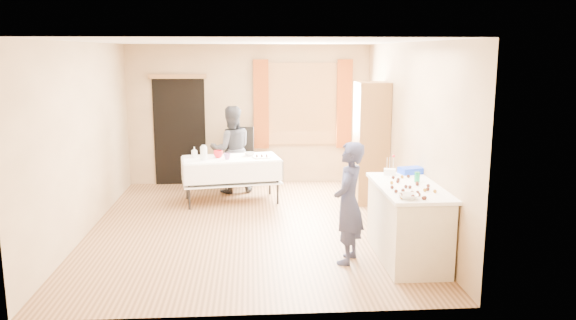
{
  "coord_description": "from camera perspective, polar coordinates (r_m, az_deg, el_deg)",
  "views": [
    {
      "loc": [
        0.02,
        -7.74,
        2.48
      ],
      "look_at": [
        0.54,
        0.0,
        0.97
      ],
      "focal_mm": 35.0,
      "sensor_mm": 36.0,
      "label": 1
    }
  ],
  "objects": [
    {
      "name": "door_lintel",
      "position": [
        10.54,
        -11.17,
        8.33
      ],
      "size": [
        1.05,
        0.06,
        0.08
      ],
      "primitive_type": "cube",
      "color": "olive",
      "rests_on": "wall_back"
    },
    {
      "name": "soda_can",
      "position": [
        7.01,
        12.98,
        -1.69
      ],
      "size": [
        0.07,
        0.07,
        0.12
      ],
      "primitive_type": "cylinder",
      "rotation": [
        0.0,
        0.0,
        -0.07
      ],
      "color": "#178F56",
      "rests_on": "counter"
    },
    {
      "name": "woman",
      "position": [
        9.94,
        -5.78,
        1.07
      ],
      "size": [
        0.97,
        0.86,
        1.54
      ],
      "primitive_type": "imported",
      "rotation": [
        0.0,
        0.0,
        3.33
      ],
      "color": "black",
      "rests_on": "floor"
    },
    {
      "name": "chair",
      "position": [
        10.27,
        -4.96,
        -1.08
      ],
      "size": [
        0.56,
        0.56,
        1.12
      ],
      "rotation": [
        0.0,
        0.0,
        -0.24
      ],
      "color": "black",
      "rests_on": "floor"
    },
    {
      "name": "cabinet",
      "position": [
        9.3,
        8.42,
        1.72
      ],
      "size": [
        0.5,
        0.6,
        1.99
      ],
      "primitive_type": "cube",
      "color": "olive",
      "rests_on": "floor"
    },
    {
      "name": "curtain_left",
      "position": [
        10.46,
        -2.75,
        5.65
      ],
      "size": [
        0.28,
        0.06,
        1.65
      ],
      "primitive_type": "cube",
      "color": "#934115",
      "rests_on": "wall_back"
    },
    {
      "name": "party_table",
      "position": [
        9.36,
        -5.78,
        -1.58
      ],
      "size": [
        1.7,
        1.06,
        0.75
      ],
      "rotation": [
        0.0,
        0.0,
        0.16
      ],
      "color": "black",
      "rests_on": "floor"
    },
    {
      "name": "pastry_tray",
      "position": [
        9.23,
        -2.67,
        0.28
      ],
      "size": [
        0.32,
        0.27,
        0.02
      ],
      "primitive_type": "cube",
      "rotation": [
        0.0,
        0.0,
        0.28
      ],
      "color": "white",
      "rests_on": "party_table"
    },
    {
      "name": "bottle",
      "position": [
        9.38,
        -9.5,
        0.8
      ],
      "size": [
        0.14,
        0.14,
        0.18
      ],
      "primitive_type": "imported",
      "rotation": [
        0.0,
        0.0,
        0.4
      ],
      "color": "white",
      "rests_on": "party_table"
    },
    {
      "name": "cup_red",
      "position": [
        9.3,
        -7.1,
        0.59
      ],
      "size": [
        0.25,
        0.25,
        0.12
      ],
      "primitive_type": "imported",
      "rotation": [
        0.0,
        0.0,
        0.36
      ],
      "color": "red",
      "rests_on": "party_table"
    },
    {
      "name": "wall_right",
      "position": [
        8.15,
        12.16,
        2.45
      ],
      "size": [
        0.02,
        5.5,
        2.6
      ],
      "primitive_type": "cube",
      "color": "tan",
      "rests_on": "floor"
    },
    {
      "name": "window_pane",
      "position": [
        10.54,
        1.51,
        5.7
      ],
      "size": [
        1.2,
        0.02,
        1.4
      ],
      "primitive_type": "cube",
      "color": "white",
      "rests_on": "wall_back"
    },
    {
      "name": "blue_basket",
      "position": [
        7.48,
        12.4,
        -1.04
      ],
      "size": [
        0.34,
        0.27,
        0.08
      ],
      "primitive_type": "cube",
      "rotation": [
        0.0,
        0.0,
        0.24
      ],
      "color": "#1741F4",
      "rests_on": "counter"
    },
    {
      "name": "pitcher",
      "position": [
        9.12,
        -8.55,
        0.67
      ],
      "size": [
        0.13,
        0.13,
        0.22
      ],
      "primitive_type": "cylinder",
      "rotation": [
        0.0,
        0.0,
        0.23
      ],
      "color": "silver",
      "rests_on": "party_table"
    },
    {
      "name": "mixing_bowl",
      "position": [
        6.21,
        12.13,
        -3.63
      ],
      "size": [
        0.29,
        0.29,
        0.05
      ],
      "primitive_type": "imported",
      "rotation": [
        0.0,
        0.0,
        -0.17
      ],
      "color": "white",
      "rests_on": "counter"
    },
    {
      "name": "girl",
      "position": [
        6.64,
        6.18,
        -4.36
      ],
      "size": [
        0.78,
        0.73,
        1.45
      ],
      "primitive_type": "imported",
      "rotation": [
        0.0,
        0.0,
        -1.97
      ],
      "color": "#23274A",
      "rests_on": "floor"
    },
    {
      "name": "curtain_right",
      "position": [
        10.61,
        5.74,
        5.68
      ],
      "size": [
        0.28,
        0.06,
        1.65
      ],
      "primitive_type": "cube",
      "color": "#934115",
      "rests_on": "wall_back"
    },
    {
      "name": "wall_front",
      "position": [
        5.12,
        -3.99,
        -2.34
      ],
      "size": [
        4.5,
        0.02,
        2.6
      ],
      "primitive_type": "cube",
      "color": "tan",
      "rests_on": "floor"
    },
    {
      "name": "small_bowl",
      "position": [
        9.44,
        -3.92,
        0.61
      ],
      "size": [
        0.32,
        0.32,
        0.05
      ],
      "primitive_type": "imported",
      "rotation": [
        0.0,
        0.0,
        0.51
      ],
      "color": "white",
      "rests_on": "party_table"
    },
    {
      "name": "cup_rainbow",
      "position": [
        9.14,
        -6.2,
        0.37
      ],
      "size": [
        0.13,
        0.13,
        0.1
      ],
      "primitive_type": "imported",
      "rotation": [
        0.0,
        0.0,
        0.09
      ],
      "color": "red",
      "rests_on": "party_table"
    },
    {
      "name": "wall_left",
      "position": [
        8.16,
        -20.05,
        2.04
      ],
      "size": [
        0.02,
        5.5,
        2.6
      ],
      "primitive_type": "cube",
      "color": "tan",
      "rests_on": "floor"
    },
    {
      "name": "counter",
      "position": [
        6.93,
        12.05,
        -6.24
      ],
      "size": [
        0.72,
        1.52,
        0.91
      ],
      "color": "beige",
      "rests_on": "floor"
    },
    {
      "name": "foam_block",
      "position": [
        7.33,
        10.3,
        -1.2
      ],
      "size": [
        0.17,
        0.14,
        0.08
      ],
      "primitive_type": "cube",
      "rotation": [
        0.0,
        0.0,
        -0.28
      ],
      "color": "white",
      "rests_on": "counter"
    },
    {
      "name": "ceiling",
      "position": [
        7.74,
        -4.09,
        11.96
      ],
      "size": [
        4.5,
        5.5,
        0.02
      ],
      "primitive_type": "cube",
      "color": "white",
      "rests_on": "floor"
    },
    {
      "name": "cake_balls",
      "position": [
        6.63,
        12.31,
        -2.76
      ],
      "size": [
        0.49,
        1.09,
        0.04
      ],
      "color": "#3F2314",
      "rests_on": "counter"
    },
    {
      "name": "window_frame",
      "position": [
        10.55,
        1.5,
        5.7
      ],
      "size": [
        1.32,
        0.06,
        1.52
      ],
      "primitive_type": "cube",
      "color": "olive",
      "rests_on": "wall_back"
    },
    {
      "name": "doorway",
      "position": [
        10.66,
        -10.94,
        2.85
      ],
      "size": [
        0.95,
        0.04,
        2.0
      ],
      "primitive_type": "cube",
      "color": "black",
      "rests_on": "floor"
    },
    {
      "name": "wall_back",
      "position": [
        10.57,
        -3.95,
        4.6
      ],
      "size": [
        4.5,
        0.02,
        2.6
      ],
      "primitive_type": "cube",
      "color": "tan",
      "rests_on": "floor"
    },
    {
      "name": "floor",
      "position": [
        8.14,
        -3.84,
        -6.82
      ],
      "size": [
        4.5,
        5.5,
        0.02
      ],
      "primitive_type": "cube",
      "color": "#9E7047",
      "rests_on": "ground"
    }
  ]
}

